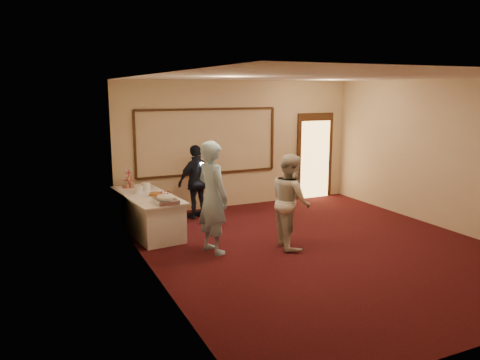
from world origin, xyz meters
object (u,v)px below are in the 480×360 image
at_px(pavlova_tray, 165,198).
at_px(guest, 197,182).
at_px(buffet_table, 148,213).
at_px(tart, 156,194).
at_px(man, 213,197).
at_px(plate_stack_a, 139,190).
at_px(cupcake_stand, 129,180).
at_px(woman, 291,201).
at_px(plate_stack_b, 146,187).

height_order(pavlova_tray, guest, guest).
relative_size(buffet_table, tart, 7.38).
bearing_deg(guest, pavlova_tray, 36.66).
bearing_deg(man, pavlova_tray, 24.99).
xyz_separation_m(plate_stack_a, man, (0.88, -1.75, 0.13)).
distance_m(plate_stack_a, guest, 1.46).
height_order(tart, man, man).
distance_m(cupcake_stand, guest, 1.45).
height_order(tart, guest, guest).
relative_size(buffet_table, man, 1.17).
xyz_separation_m(buffet_table, man, (0.76, -1.61, 0.59)).
relative_size(pavlova_tray, woman, 0.33).
distance_m(pavlova_tray, man, 0.99).
distance_m(buffet_table, cupcake_stand, 1.01).
xyz_separation_m(pavlova_tray, plate_stack_b, (-0.06, 1.23, -0.01)).
bearing_deg(cupcake_stand, woman, -50.26).
relative_size(man, woman, 1.15).
height_order(pavlova_tray, woman, woman).
height_order(plate_stack_b, tart, plate_stack_b).
relative_size(pavlova_tray, man, 0.28).
bearing_deg(plate_stack_b, buffet_table, -101.27).
distance_m(plate_stack_a, woman, 3.05).
bearing_deg(pavlova_tray, tart, 90.53).
height_order(cupcake_stand, man, man).
height_order(buffet_table, plate_stack_a, plate_stack_a).
bearing_deg(buffet_table, woman, -42.23).
distance_m(tart, woman, 2.62).
xyz_separation_m(plate_stack_a, guest, (1.38, 0.47, -0.03)).
xyz_separation_m(tart, man, (0.63, -1.40, 0.18)).
relative_size(pavlova_tray, tart, 1.80).
bearing_deg(man, buffet_table, 11.12).
xyz_separation_m(pavlova_tray, cupcake_stand, (-0.31, 1.69, 0.06)).
bearing_deg(guest, woman, 92.91).
distance_m(cupcake_stand, plate_stack_b, 0.53).
height_order(pavlova_tray, plate_stack_a, pavlova_tray).
xyz_separation_m(buffet_table, tart, (0.13, -0.21, 0.41)).
xyz_separation_m(plate_stack_a, plate_stack_b, (0.20, 0.24, 0.01)).
relative_size(buffet_table, woman, 1.34).
distance_m(buffet_table, tart, 0.48).
bearing_deg(tart, buffet_table, 122.07).
bearing_deg(plate_stack_b, pavlova_tray, -87.02).
xyz_separation_m(pavlova_tray, plate_stack_a, (-0.26, 0.99, -0.01)).
bearing_deg(guest, plate_stack_b, -4.70).
bearing_deg(tart, woman, -40.75).
bearing_deg(man, cupcake_stand, 6.80).
bearing_deg(cupcake_stand, tart, -73.61).
relative_size(tart, woman, 0.18).
xyz_separation_m(pavlova_tray, woman, (1.98, -1.08, -0.01)).
xyz_separation_m(tart, woman, (1.99, -1.71, 0.05)).
distance_m(cupcake_stand, man, 2.62).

